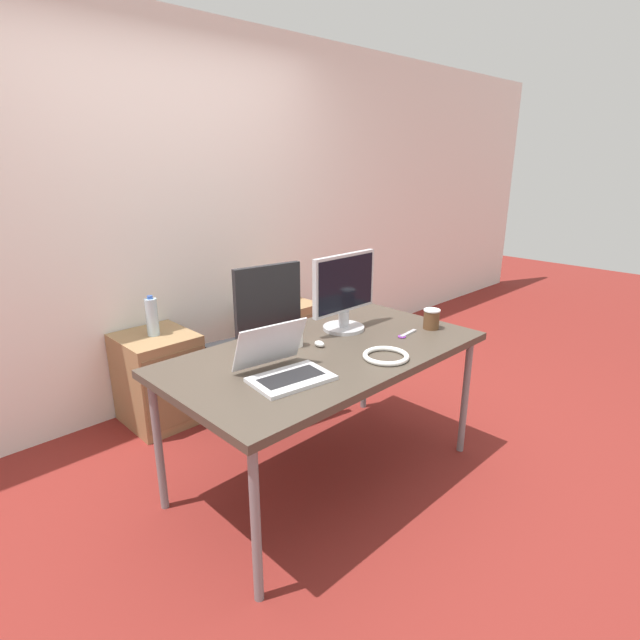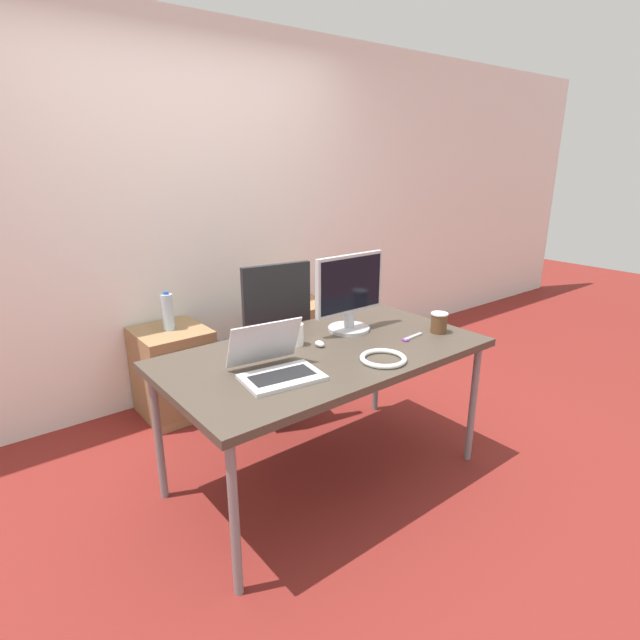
% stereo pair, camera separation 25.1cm
% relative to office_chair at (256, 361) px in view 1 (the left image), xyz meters
% --- Properties ---
extents(ground_plane, '(14.00, 14.00, 0.00)m').
position_rel_office_chair_xyz_m(ground_plane, '(-0.14, -0.79, -0.42)').
color(ground_plane, maroon).
extents(wall_back, '(10.00, 0.05, 2.60)m').
position_rel_office_chair_xyz_m(wall_back, '(-0.14, 0.71, 0.88)').
color(wall_back, white).
rests_on(wall_back, ground_plane).
extents(desk, '(1.66, 0.90, 0.76)m').
position_rel_office_chair_xyz_m(desk, '(-0.14, -0.79, 0.30)').
color(desk, '#473D33').
rests_on(desk, ground_plane).
extents(office_chair, '(0.56, 0.59, 1.10)m').
position_rel_office_chair_xyz_m(office_chair, '(0.00, 0.00, 0.00)').
color(office_chair, '#232326').
rests_on(office_chair, ground_plane).
extents(cabinet_left, '(0.45, 0.48, 0.61)m').
position_rel_office_chair_xyz_m(cabinet_left, '(-0.48, 0.44, -0.11)').
color(cabinet_left, '#99754C').
rests_on(cabinet_left, ground_plane).
extents(cabinet_right, '(0.45, 0.48, 0.61)m').
position_rel_office_chair_xyz_m(cabinet_right, '(0.59, 0.44, -0.11)').
color(cabinet_right, '#99754C').
rests_on(cabinet_right, ground_plane).
extents(water_bottle, '(0.08, 0.08, 0.26)m').
position_rel_office_chair_xyz_m(water_bottle, '(-0.48, 0.44, 0.32)').
color(water_bottle, silver).
rests_on(water_bottle, cabinet_left).
extents(laptop_center, '(0.38, 0.37, 0.24)m').
position_rel_office_chair_xyz_m(laptop_center, '(-0.51, -0.89, 0.39)').
color(laptop_center, silver).
rests_on(laptop_center, desk).
extents(monitor, '(0.46, 0.24, 0.44)m').
position_rel_office_chair_xyz_m(monitor, '(0.16, -0.63, 0.56)').
color(monitor, '#B7B7BC').
rests_on(monitor, desk).
extents(mouse, '(0.04, 0.06, 0.03)m').
position_rel_office_chair_xyz_m(mouse, '(-0.13, -0.73, 0.36)').
color(mouse, silver).
rests_on(mouse, desk).
extents(coffee_cup_white, '(0.07, 0.07, 0.12)m').
position_rel_office_chair_xyz_m(coffee_cup_white, '(-0.21, -0.64, 0.40)').
color(coffee_cup_white, white).
rests_on(coffee_cup_white, desk).
extents(coffee_cup_brown, '(0.10, 0.10, 0.11)m').
position_rel_office_chair_xyz_m(coffee_cup_brown, '(0.53, -0.98, 0.40)').
color(coffee_cup_brown, brown).
rests_on(coffee_cup_brown, desk).
extents(cable_coil, '(0.23, 0.23, 0.02)m').
position_rel_office_chair_xyz_m(cable_coil, '(-0.01, -1.07, 0.35)').
color(cable_coil, white).
rests_on(cable_coil, desk).
extents(scissors, '(0.17, 0.05, 0.01)m').
position_rel_office_chair_xyz_m(scissors, '(0.34, -0.95, 0.35)').
color(scissors, '#B2B2B7').
rests_on(scissors, desk).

